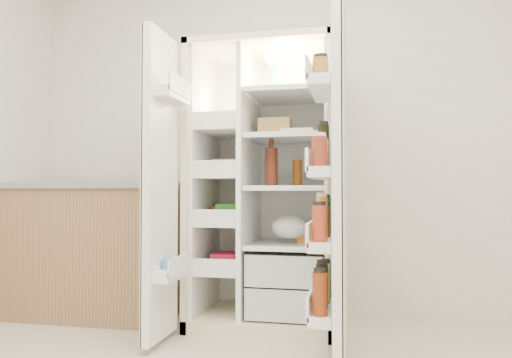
# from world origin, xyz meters

# --- Properties ---
(wall_back) EXTENTS (4.00, 0.02, 2.70)m
(wall_back) POSITION_xyz_m (0.00, 2.00, 1.35)
(wall_back) COLOR silver
(wall_back) RESTS_ON floor
(refrigerator) EXTENTS (0.92, 0.70, 1.80)m
(refrigerator) POSITION_xyz_m (-0.13, 1.65, 0.74)
(refrigerator) COLOR beige
(refrigerator) RESTS_ON floor
(freezer_door) EXTENTS (0.15, 0.40, 1.72)m
(freezer_door) POSITION_xyz_m (-0.65, 1.05, 0.89)
(freezer_door) COLOR white
(freezer_door) RESTS_ON floor
(fridge_door) EXTENTS (0.17, 0.58, 1.72)m
(fridge_door) POSITION_xyz_m (0.33, 0.96, 0.87)
(fridge_door) COLOR white
(fridge_door) RESTS_ON floor
(kitchen_counter) EXTENTS (1.27, 0.68, 0.92)m
(kitchen_counter) POSITION_xyz_m (-1.41, 1.60, 0.46)
(kitchen_counter) COLOR #996E4C
(kitchen_counter) RESTS_ON floor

